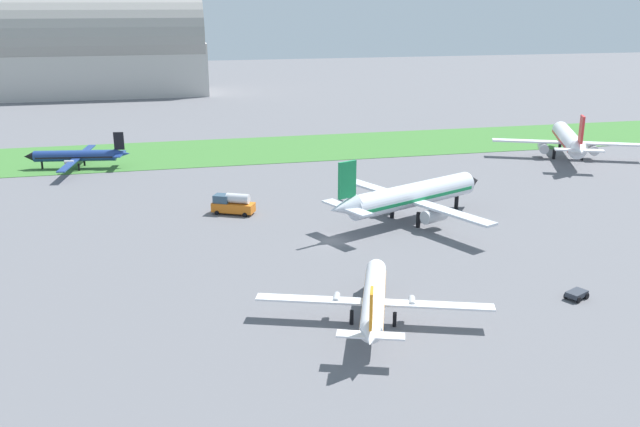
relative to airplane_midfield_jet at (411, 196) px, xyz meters
The scene contains 9 objects.
ground_plane 15.14m from the airplane_midfield_jet, 156.41° to the right, with size 600.00×600.00×0.00m, color slate.
grass_taxiway_strip 57.51m from the airplane_midfield_jet, 103.51° to the left, with size 360.00×28.00×0.08m, color #3D7533.
airplane_midfield_jet is the anchor object (origin of this frame).
airplane_foreground_turboprop 34.61m from the airplane_midfield_jet, 116.50° to the right, with size 23.37×20.22×7.27m.
airplane_taxiing_turboprop 69.53m from the airplane_midfield_jet, 138.06° to the left, with size 20.41×23.75×7.14m.
airplane_parked_jet_far 57.17m from the airplane_midfield_jet, 34.81° to the left, with size 29.10×28.94×10.91m.
baggage_cart_near_gate 31.82m from the airplane_midfield_jet, 74.88° to the right, with size 2.91×2.62×0.90m.
fuel_truck_midfield 27.31m from the airplane_midfield_jet, 158.83° to the left, with size 6.89×5.06×3.29m.
hangar_distant 168.14m from the airplane_midfield_jet, 108.26° to the left, with size 68.13×29.72×35.29m.
Camera 1 is at (-21.88, -85.84, 31.66)m, focal length 38.36 mm.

